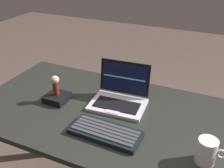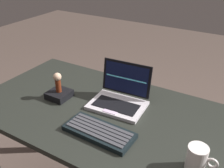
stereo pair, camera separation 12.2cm
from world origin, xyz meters
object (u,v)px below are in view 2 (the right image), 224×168
at_px(external_keyboard, 99,132).
at_px(figurine, 58,81).
at_px(coffee_mug, 197,159).
at_px(laptop_front, 120,97).
at_px(figurine_stand, 59,94).

xyz_separation_m(external_keyboard, figurine, (-0.34, 0.14, 0.09)).
bearing_deg(coffee_mug, external_keyboard, -178.28).
distance_m(laptop_front, coffee_mug, 0.50).
distance_m(external_keyboard, figurine, 0.38).
bearing_deg(external_keyboard, laptop_front, 98.87).
distance_m(laptop_front, figurine, 0.32).
height_order(external_keyboard, figurine_stand, figurine_stand).
relative_size(laptop_front, figurine, 2.64).
bearing_deg(external_keyboard, figurine, 157.68).
bearing_deg(figurine_stand, coffee_mug, -9.76).
bearing_deg(figurine_stand, figurine, -90.00).
bearing_deg(external_keyboard, figurine_stand, 157.68).
xyz_separation_m(laptop_front, external_keyboard, (0.04, -0.25, -0.03)).
distance_m(figurine_stand, figurine, 0.08).
distance_m(laptop_front, external_keyboard, 0.25).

